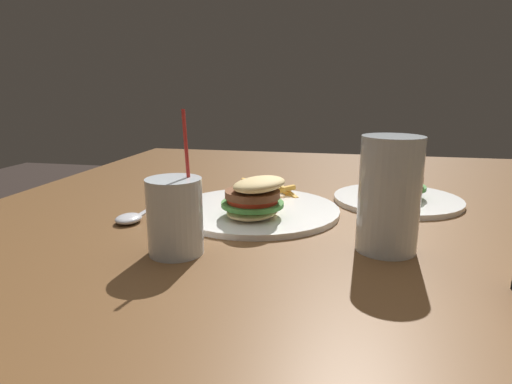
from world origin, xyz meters
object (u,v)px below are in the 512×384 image
beer_glass (389,199)px  spoon (131,218)px  meal_plate_far (397,191)px  juice_glass (175,219)px  meal_plate_near (256,204)px

beer_glass → spoon: (-0.05, -0.42, -0.07)m
spoon → meal_plate_far: size_ratio=0.67×
juice_glass → spoon: (-0.12, -0.13, -0.04)m
meal_plate_near → meal_plate_far: 0.30m
beer_glass → meal_plate_far: 0.28m
beer_glass → juice_glass: size_ratio=0.82×
beer_glass → meal_plate_far: (-0.27, 0.04, -0.05)m
meal_plate_near → juice_glass: juice_glass is taller
juice_glass → spoon: bearing=-132.2°
spoon → meal_plate_near: bearing=111.5°
spoon → beer_glass: bearing=84.3°
beer_glass → juice_glass: 0.30m
meal_plate_near → spoon: size_ratio=1.81×
beer_glass → juice_glass: (0.07, -0.29, -0.02)m
meal_plate_near → meal_plate_far: (-0.15, 0.26, 0.00)m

